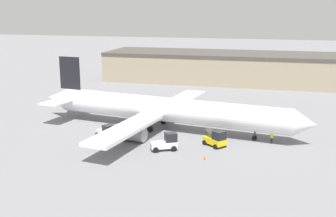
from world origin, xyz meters
TOP-DOWN VIEW (x-y plane):
  - ground_plane at (0.00, 0.00)m, footprint 400.00×400.00m
  - terminal_building at (13.23, 46.00)m, footprint 81.17×17.27m
  - airplane at (-0.96, 0.15)m, footprint 45.18×36.63m
  - ground_crew_worker at (15.92, -3.13)m, footprint 0.38×0.38m
  - baggage_tug at (-7.41, -6.96)m, footprint 3.49×3.25m
  - belt_loader_truck at (8.49, -6.33)m, footprint 3.52×3.34m
  - pushback_tug at (2.26, -9.61)m, footprint 3.78×2.99m
  - safety_cone_near at (7.91, -11.90)m, footprint 0.36×0.36m

SIDE VIEW (x-z plane):
  - ground_plane at x=0.00m, z-range 0.00..0.00m
  - safety_cone_near at x=7.91m, z-range 0.00..0.55m
  - ground_crew_worker at x=15.92m, z-range 0.06..1.80m
  - baggage_tug at x=-7.41m, z-range -0.09..2.11m
  - pushback_tug at x=2.26m, z-range -0.11..2.26m
  - belt_loader_truck at x=8.49m, z-range -0.08..2.27m
  - airplane at x=-0.96m, z-range -2.18..8.41m
  - terminal_building at x=13.23m, z-range 0.01..7.52m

